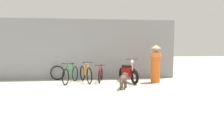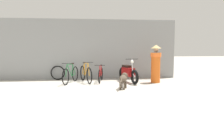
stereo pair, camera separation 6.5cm
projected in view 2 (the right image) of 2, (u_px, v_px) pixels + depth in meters
ground_plane at (86, 92)px, 7.59m from camera, size 60.00×60.00×0.00m
shop_wall_back at (86, 49)px, 10.80m from camera, size 9.00×0.20×2.94m
bicycle_0 at (71, 75)px, 9.57m from camera, size 0.63×1.72×0.91m
bicycle_1 at (86, 74)px, 9.82m from camera, size 0.61×1.72×0.93m
bicycle_2 at (101, 75)px, 9.91m from camera, size 0.46×1.61×0.80m
motorcycle at (128, 73)px, 9.82m from camera, size 0.67×1.90×1.08m
stray_dog at (123, 78)px, 8.26m from camera, size 0.49×1.00×0.59m
person_in_robes at (156, 63)px, 9.66m from camera, size 0.65×0.65×1.68m
spare_tire_left at (58, 73)px, 10.51m from camera, size 0.69×0.09×0.69m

